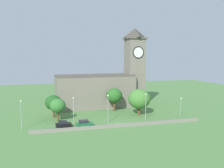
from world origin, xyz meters
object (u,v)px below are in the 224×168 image
Objects in this scene: streetlamp_east_end at (181,104)px; tree_riverside_east at (58,106)px; streetlamp_west_end at (21,110)px; tree_riverside_west at (139,99)px; church at (105,85)px; streetlamp_west_mid at (73,107)px; streetlamp_central at (108,104)px; car_green at (84,124)px; tree_by_tower at (114,96)px; tree_churchyard at (53,103)px; streetlamp_east_mid at (146,103)px; car_black at (63,124)px.

streetlamp_east_end is 37.30m from tree_riverside_east.
tree_riverside_west is at bearing 11.91° from streetlamp_west_end.
streetlamp_west_end reaches higher than tree_riverside_east.
church is 4.51× the size of streetlamp_west_end.
streetlamp_central is at bearing -0.58° from streetlamp_west_mid.
car_green is at bearing -7.05° from streetlamp_west_end.
streetlamp_east_end is at bearing -37.75° from tree_by_tower.
streetlamp_west_end reaches higher than tree_churchyard.
streetlamp_west_mid is at bearing 179.54° from streetlamp_east_mid.
church is at bearing 57.10° from streetlamp_west_mid.
tree_riverside_east reaches higher than streetlamp_east_end.
streetlamp_west_end is (-27.84, -23.59, -3.30)m from church.
church is 4.44× the size of streetlamp_west_mid.
tree_riverside_west is (0.54, 6.45, 0.05)m from streetlamp_east_mid.
streetlamp_west_end is 1.09× the size of tree_churchyard.
car_green is 5.62m from streetlamp_west_mid.
car_green is 15.34m from tree_churchyard.
tree_by_tower is at bearing 142.25° from streetlamp_east_end.
streetlamp_west_end is at bearing 172.95° from car_green.
car_black is at bearing 165.93° from car_green.
tree_riverside_east is at bearing 172.87° from streetlamp_east_end.
tree_riverside_west is (7.02, -16.24, -3.11)m from church.
tree_churchyard is (-38.03, 9.43, 0.51)m from streetlamp_east_end.
tree_riverside_west is at bearing 85.21° from streetlamp_east_mid.
streetlamp_east_end is (18.57, -21.97, -4.19)m from church.
tree_riverside_west is at bearing -52.65° from tree_by_tower.
streetlamp_east_mid is (18.65, 2.84, 4.17)m from car_green.
streetlamp_east_mid reaches higher than tree_riverside_east.
streetlamp_east_end is at bearing 1.58° from streetlamp_central.
tree_riverside_west is at bearing 18.00° from car_black.
streetlamp_east_mid is (34.32, 0.91, 0.14)m from streetlamp_west_end.
tree_riverside_west is (11.94, 6.37, -0.02)m from streetlamp_central.
streetlamp_west_mid reaches higher than tree_riverside_east.
tree_riverside_east is at bearing -155.27° from tree_by_tower.
streetlamp_east_mid is (6.48, -22.68, -3.16)m from church.
streetlamp_central is 14.53m from tree_riverside_east.
tree_riverside_east is at bearing 33.65° from streetlamp_west_end.
streetlamp_east_mid is 0.99× the size of tree_by_tower.
car_green is at bearing -51.51° from streetlamp_west_mid.
tree_riverside_west is 1.28× the size of tree_riverside_east.
streetlamp_west_end is at bearing -139.72° from church.
streetlamp_east_mid is (21.04, -0.17, 0.07)m from streetlamp_west_mid.
church is at bearing 32.79° from tree_churchyard.
church is 27.01m from streetlamp_west_mid.
car_green is 0.65× the size of tree_churchyard.
tree_by_tower is (13.19, 17.16, 4.39)m from car_green.
streetlamp_east_end is 0.76× the size of tree_by_tower.
tree_riverside_east reaches higher than car_green.
church reaches higher than tree_riverside_east.
streetlamp_central is (7.25, 2.92, 4.25)m from car_green.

